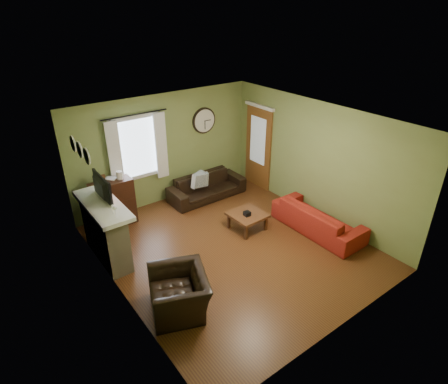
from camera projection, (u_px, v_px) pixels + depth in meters
floor at (232, 247)px, 7.52m from camera, size 4.60×5.20×0.00m
ceiling at (233, 121)px, 6.33m from camera, size 4.60×5.20×0.00m
wall_left at (114, 230)px, 5.71m from camera, size 0.00×5.20×2.60m
wall_right at (316, 161)px, 8.14m from camera, size 0.00×5.20×2.60m
wall_back at (165, 149)px, 8.78m from camera, size 4.60×0.00×2.60m
wall_front at (350, 259)px, 5.07m from camera, size 4.60×0.00×2.60m
fireplace at (106, 233)px, 6.98m from camera, size 0.40×1.40×1.10m
firebox at (117, 241)px, 7.19m from camera, size 0.04×0.60×0.55m
mantel at (102, 205)px, 6.72m from camera, size 0.58×1.60×0.08m
tv at (99, 191)px, 6.74m from camera, size 0.08×0.60×0.35m
tv_screen at (103, 187)px, 6.76m from camera, size 0.02×0.62×0.36m
medallion_left at (87, 156)px, 5.85m from camera, size 0.28×0.28×0.03m
medallion_mid at (80, 150)px, 6.10m from camera, size 0.28×0.28×0.03m
medallion_right at (73, 144)px, 6.35m from camera, size 0.28×0.28×0.03m
window_pane at (137, 148)px, 8.30m from camera, size 1.00×0.02×1.30m
curtain_rod at (135, 115)px, 7.87m from camera, size 0.03×0.03×1.50m
curtain_left at (115, 157)px, 7.96m from camera, size 0.28×0.04×1.55m
curtain_right at (161, 146)px, 8.54m from camera, size 0.28×0.04×1.55m
wall_clock at (204, 121)px, 9.09m from camera, size 0.64×0.06×0.64m
door at (258, 148)px, 9.56m from camera, size 0.05×0.90×2.10m
bookshelf at (113, 204)px, 8.04m from camera, size 0.88×0.38×1.05m
book at (109, 184)px, 7.88m from camera, size 0.29×0.30×0.02m
sofa_brown at (207, 187)px, 9.30m from camera, size 1.94×0.76×0.57m
pillow_left at (198, 179)px, 9.05m from camera, size 0.38×0.24×0.37m
pillow_right at (201, 180)px, 9.02m from camera, size 0.38×0.18×0.36m
sofa_red at (318, 218)px, 7.93m from camera, size 0.79×2.03×0.59m
armchair at (179, 293)px, 5.89m from camera, size 1.18×1.25×0.65m
coffee_table at (247, 221)px, 8.04m from camera, size 0.73×0.73×0.38m
tissue_box at (247, 215)px, 7.87m from camera, size 0.13×0.13×0.10m
wine_glass_a at (115, 212)px, 6.24m from camera, size 0.07×0.07×0.20m
wine_glass_b at (113, 210)px, 6.32m from camera, size 0.06×0.06×0.18m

